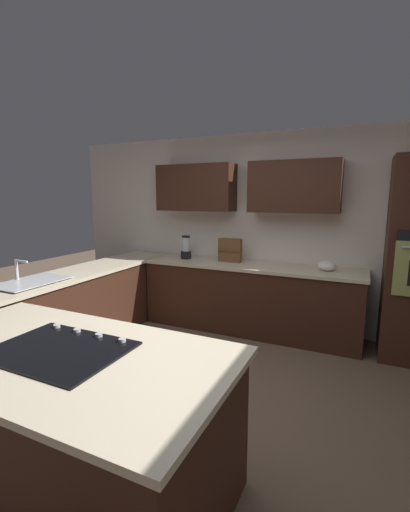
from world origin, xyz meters
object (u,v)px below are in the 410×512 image
object	(u,v)px
spice_rack	(230,250)
blender	(186,249)
cooktop	(60,349)
sink_unit	(30,281)
mixing_bowl	(327,266)

from	to	relation	value
spice_rack	blender	bearing A→B (deg)	3.77
spice_rack	cooktop	bearing A→B (deg)	91.66
sink_unit	mixing_bowl	size ratio (longest dim) A/B	3.36
sink_unit	cooktop	world-z (taller)	sink_unit
blender	spice_rack	xyz separation A→B (m)	(-0.65, -0.04, 0.02)
blender	sink_unit	bearing A→B (deg)	67.86
sink_unit	blender	distance (m)	2.07
blender	spice_rack	world-z (taller)	blender
sink_unit	mixing_bowl	distance (m)	3.29
sink_unit	blender	xyz separation A→B (m)	(-0.78, -1.91, 0.12)
blender	spice_rack	size ratio (longest dim) A/B	1.04
sink_unit	spice_rack	xyz separation A→B (m)	(-1.43, -1.96, 0.14)
sink_unit	spice_rack	distance (m)	2.43
sink_unit	spice_rack	world-z (taller)	spice_rack
mixing_bowl	spice_rack	distance (m)	1.25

